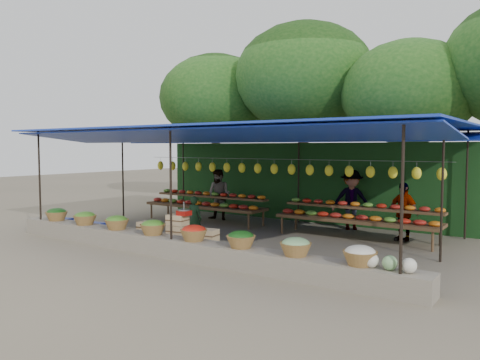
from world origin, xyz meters
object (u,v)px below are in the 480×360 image
Objects in this scene: vendor_seated at (195,218)px; blue_crate_front at (94,229)px; weighing_scale at (184,212)px; crate_counter at (177,234)px; blue_crate_back at (62,224)px.

blue_crate_front is at bearing 17.98° from vendor_seated.
vendor_seated reaches higher than weighing_scale.
crate_counter is 4.31× the size of blue_crate_front.
vendor_seated is 2.85m from blue_crate_front.
blue_crate_front reaches higher than blue_crate_back.
blue_crate_front is at bearing -176.85° from weighing_scale.
vendor_seated is at bearing 116.61° from weighing_scale.
blue_crate_front is at bearing -23.54° from blue_crate_back.
weighing_scale is 0.61× the size of blue_crate_back.
crate_counter is at bearing -19.74° from blue_crate_back.
crate_counter reaches higher than blue_crate_back.
crate_counter is 4.35m from blue_crate_back.
blue_crate_back is at bearing -178.70° from weighing_scale.
vendor_seated is at bearing 103.96° from crate_counter.
vendor_seated is at bearing 17.05° from blue_crate_front.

